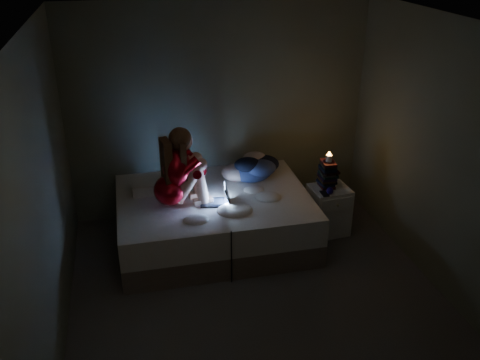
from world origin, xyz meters
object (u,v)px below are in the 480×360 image
object	(u,v)px
nightstand	(328,210)
phone	(323,193)
bed	(214,219)
laptop	(215,194)
candle	(329,159)
woman	(169,169)

from	to	relation	value
nightstand	phone	xyz separation A→B (m)	(-0.13, -0.12, 0.30)
bed	laptop	world-z (taller)	laptop
candle	phone	distance (m)	0.40
bed	woman	world-z (taller)	woman
nightstand	candle	world-z (taller)	candle
bed	candle	bearing A→B (deg)	-2.05
bed	laptop	xyz separation A→B (m)	(-0.02, -0.17, 0.40)
bed	phone	size ratio (longest dim) A/B	15.15
nightstand	phone	distance (m)	0.34
laptop	woman	bearing A→B (deg)	-177.06
phone	nightstand	bearing A→B (deg)	48.19
woman	laptop	bearing A→B (deg)	-15.01
bed	nightstand	distance (m)	1.35
bed	woman	xyz separation A→B (m)	(-0.48, -0.12, 0.73)
bed	candle	distance (m)	1.47
laptop	bed	bearing A→B (deg)	93.57
laptop	candle	xyz separation A→B (m)	(1.34, 0.12, 0.23)
woman	phone	world-z (taller)	woman
bed	phone	distance (m)	1.27
woman	laptop	world-z (taller)	woman
bed	candle	size ratio (longest dim) A/B	26.51
woman	phone	bearing A→B (deg)	-11.70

